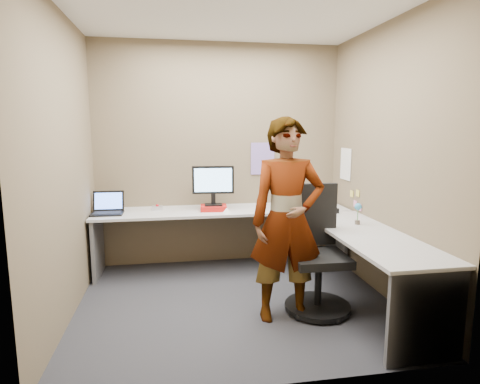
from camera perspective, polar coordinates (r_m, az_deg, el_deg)
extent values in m
plane|color=#27272C|center=(4.06, -0.61, -15.42)|extent=(3.00, 3.00, 0.00)
plane|color=brown|center=(4.99, -2.99, 5.28)|extent=(3.00, 0.00, 3.00)
plane|color=brown|center=(4.21, 20.03, 4.02)|extent=(0.00, 2.70, 2.70)
plane|color=brown|center=(3.77, -23.80, 3.26)|extent=(0.00, 2.70, 2.70)
plane|color=white|center=(3.82, -0.68, 24.52)|extent=(3.00, 3.00, 0.00)
cube|color=#BABABA|center=(4.75, -2.47, -2.64)|extent=(2.96, 0.65, 0.03)
cube|color=#BABABA|center=(3.88, 17.69, -5.81)|extent=(0.65, 1.91, 0.03)
cube|color=#59595B|center=(4.88, -19.59, -7.27)|extent=(0.04, 0.60, 0.70)
cube|color=#59595B|center=(5.21, 13.55, -5.96)|extent=(0.04, 0.60, 0.70)
cube|color=#59595B|center=(3.26, 25.00, -15.95)|extent=(0.60, 0.04, 0.70)
cube|color=#B41612|center=(4.68, -3.78, -2.27)|extent=(0.32, 0.24, 0.06)
cube|color=black|center=(4.68, -3.78, -1.81)|extent=(0.21, 0.16, 0.02)
cube|color=black|center=(4.68, -3.82, -0.95)|extent=(0.05, 0.04, 0.12)
cube|color=black|center=(4.65, -3.85, 1.73)|extent=(0.48, 0.07, 0.32)
cube|color=#8DC4F4|center=(4.63, -3.84, 1.70)|extent=(0.43, 0.04, 0.27)
cube|color=black|center=(4.70, -18.36, -2.93)|extent=(0.35, 0.25, 0.02)
cube|color=black|center=(4.80, -18.19, -1.18)|extent=(0.34, 0.08, 0.22)
cube|color=#4F7EFC|center=(4.80, -18.19, -1.18)|extent=(0.30, 0.06, 0.18)
cube|color=#B7B7BC|center=(4.81, -11.67, -2.23)|extent=(0.12, 0.08, 0.04)
sphere|color=red|center=(4.79, -11.68, -1.91)|extent=(0.04, 0.04, 0.04)
cone|color=white|center=(4.55, -1.88, -2.61)|extent=(0.10, 0.10, 0.06)
cube|color=black|center=(4.64, 12.97, -2.62)|extent=(0.15, 0.06, 0.05)
cylinder|color=brown|center=(4.18, 16.35, -4.16)|extent=(0.05, 0.05, 0.04)
cylinder|color=#338C3F|center=(4.16, 16.41, -2.96)|extent=(0.01, 0.01, 0.14)
sphere|color=#3998CC|center=(4.15, 16.45, -2.01)|extent=(0.07, 0.07, 0.07)
cube|color=#846BB7|center=(5.07, 3.24, 4.77)|extent=(0.30, 0.01, 0.40)
cube|color=white|center=(5.01, 14.80, 3.86)|extent=(0.01, 0.28, 0.38)
cube|color=#F2E059|center=(4.73, 16.39, -0.17)|extent=(0.01, 0.07, 0.07)
cube|color=pink|center=(4.80, 16.06, -1.61)|extent=(0.01, 0.07, 0.07)
cube|color=pink|center=(4.70, 16.68, -2.11)|extent=(0.01, 0.07, 0.07)
cube|color=#F2E059|center=(4.87, 15.61, -0.24)|extent=(0.01, 0.07, 0.07)
cylinder|color=black|center=(3.94, 10.95, -15.69)|extent=(0.61, 0.61, 0.04)
cylinder|color=black|center=(3.84, 11.06, -12.46)|extent=(0.06, 0.06, 0.43)
cube|color=black|center=(3.77, 11.17, -9.24)|extent=(0.51, 0.51, 0.08)
cube|color=black|center=(3.89, 10.18, -3.16)|extent=(0.48, 0.07, 0.60)
cube|color=black|center=(3.63, 7.19, -6.78)|extent=(0.05, 0.33, 0.03)
cube|color=black|center=(3.81, 15.12, -6.28)|extent=(0.05, 0.33, 0.03)
imported|color=#999399|center=(3.51, 6.71, -4.03)|extent=(0.66, 0.44, 1.78)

